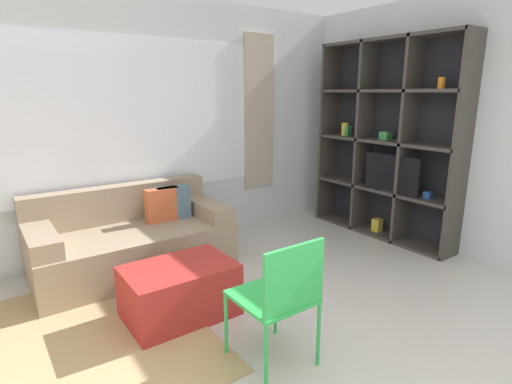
# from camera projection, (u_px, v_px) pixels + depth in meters

# --- Properties ---
(wall_back) EXTENTS (6.93, 0.11, 2.70)m
(wall_back) POSITION_uv_depth(u_px,v_px,m) (119.00, 127.00, 4.11)
(wall_back) COLOR silver
(wall_back) RESTS_ON ground_plane
(wall_right) EXTENTS (0.07, 4.28, 2.70)m
(wall_right) POSITION_uv_depth(u_px,v_px,m) (420.00, 125.00, 4.51)
(wall_right) COLOR silver
(wall_right) RESTS_ON ground_plane
(area_rug) EXTENTS (2.02, 1.95, 0.01)m
(area_rug) POSITION_uv_depth(u_px,v_px,m) (50.00, 351.00, 2.70)
(area_rug) COLOR tan
(area_rug) RESTS_ON ground_plane
(shelving_unit) EXTENTS (0.34, 1.85, 2.30)m
(shelving_unit) POSITION_uv_depth(u_px,v_px,m) (387.00, 142.00, 4.69)
(shelving_unit) COLOR #232328
(shelving_unit) RESTS_ON ground_plane
(couch_main) EXTENTS (1.82, 0.91, 0.79)m
(couch_main) POSITION_uv_depth(u_px,v_px,m) (133.00, 240.00, 3.92)
(couch_main) COLOR gray
(couch_main) RESTS_ON ground_plane
(ottoman) EXTENTS (0.82, 0.55, 0.42)m
(ottoman) POSITION_uv_depth(u_px,v_px,m) (180.00, 291.00, 3.09)
(ottoman) COLOR #A82823
(ottoman) RESTS_ON ground_plane
(folding_chair) EXTENTS (0.44, 0.46, 0.86)m
(folding_chair) POSITION_uv_depth(u_px,v_px,m) (281.00, 293.00, 2.43)
(folding_chair) COLOR green
(folding_chair) RESTS_ON ground_plane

